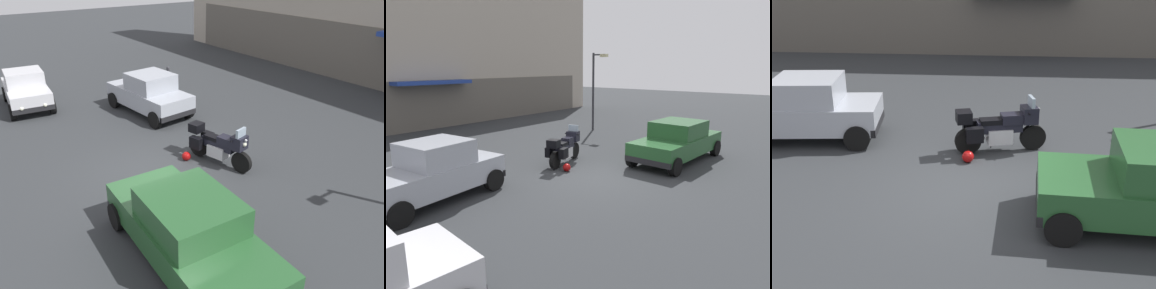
{
  "view_description": "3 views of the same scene",
  "coord_description": "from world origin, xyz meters",
  "views": [
    {
      "loc": [
        8.64,
        -4.73,
        5.68
      ],
      "look_at": [
        0.66,
        0.92,
        0.96
      ],
      "focal_mm": 36.18,
      "sensor_mm": 36.0,
      "label": 1
    },
    {
      "loc": [
        -8.97,
        -6.16,
        3.61
      ],
      "look_at": [
        -0.21,
        0.72,
        1.05
      ],
      "focal_mm": 32.12,
      "sensor_mm": 36.0,
      "label": 2
    },
    {
      "loc": [
        0.58,
        -9.01,
        4.78
      ],
      "look_at": [
        -0.15,
        0.26,
        0.87
      ],
      "focal_mm": 45.41,
      "sensor_mm": 36.0,
      "label": 3
    }
  ],
  "objects": [
    {
      "name": "car_sedan_far",
      "position": [
        3.55,
        -1.19,
        0.78
      ],
      "size": [
        4.65,
        2.15,
        1.56
      ],
      "rotation": [
        0.0,
        0.0,
        -0.06
      ],
      "color": "#235128",
      "rests_on": "ground"
    },
    {
      "name": "motorcycle",
      "position": [
        0.56,
        1.97,
        0.62
      ],
      "size": [
        2.23,
        1.03,
        1.36
      ],
      "rotation": [
        0.0,
        0.0,
        0.24
      ],
      "color": "black",
      "rests_on": "ground"
    },
    {
      "name": "building_facade_rear",
      "position": [
        0.0,
        14.01,
        4.5
      ],
      "size": [
        31.81,
        3.4,
        9.08
      ],
      "color": "#A89E8E",
      "rests_on": "ground"
    },
    {
      "name": "helmet",
      "position": [
        -0.14,
        1.28,
        0.14
      ],
      "size": [
        0.28,
        0.28,
        0.28
      ],
      "primitive_type": "sphere",
      "color": "#990C0C",
      "rests_on": "ground"
    },
    {
      "name": "ground_plane",
      "position": [
        0.0,
        0.0,
        0.0
      ],
      "size": [
        80.0,
        80.0,
        0.0
      ],
      "primitive_type": "plane",
      "color": "#2D3033"
    },
    {
      "name": "car_hatchback_near",
      "position": [
        -4.39,
        2.42,
        0.81
      ],
      "size": [
        3.99,
        2.12,
        1.64
      ],
      "rotation": [
        0.0,
        0.0,
        3.24
      ],
      "color": "#9EA3AD",
      "rests_on": "ground"
    },
    {
      "name": "streetlamp_curbside",
      "position": [
        6.86,
        5.04,
        2.65
      ],
      "size": [
        0.28,
        0.94,
        4.3
      ],
      "color": "#2D2D33",
      "rests_on": "ground"
    }
  ]
}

